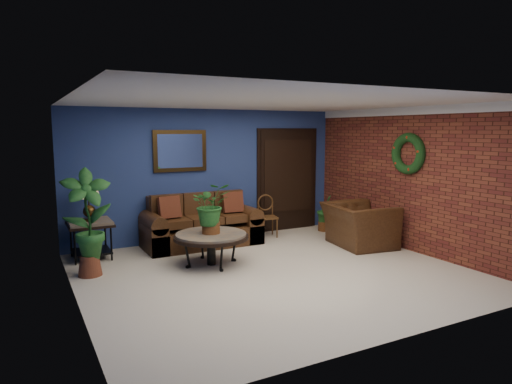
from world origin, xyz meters
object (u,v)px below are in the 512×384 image
coffee_table (211,237)px  side_chair (267,213)px  end_table (90,229)px  armchair (359,225)px  table_lamp (89,197)px  sofa (201,228)px

coffee_table → side_chair: size_ratio=1.42×
end_table → coffee_table: bearing=-37.6°
armchair → side_chair: bearing=45.1°
side_chair → coffee_table: bearing=-130.4°
coffee_table → armchair: 2.83m
side_chair → armchair: size_ratio=0.69×
armchair → coffee_table: bearing=95.0°
side_chair → armchair: bearing=-40.8°
side_chair → table_lamp: bearing=-166.5°
coffee_table → side_chair: (1.73, 1.31, 0.02)m
sofa → side_chair: bearing=1.2°
sofa → table_lamp: table_lamp is taller
armchair → end_table: bearing=80.7°
table_lamp → end_table: bearing=180.0°
coffee_table → end_table: (-1.62, 1.25, 0.04)m
end_table → armchair: size_ratio=0.59×
end_table → side_chair: bearing=1.0°
sofa → table_lamp: size_ratio=3.46×
sofa → side_chair: sofa is taller
table_lamp → side_chair: (3.35, 0.06, -0.57)m
end_table → side_chair: side_chair is taller
sofa → end_table: 1.94m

